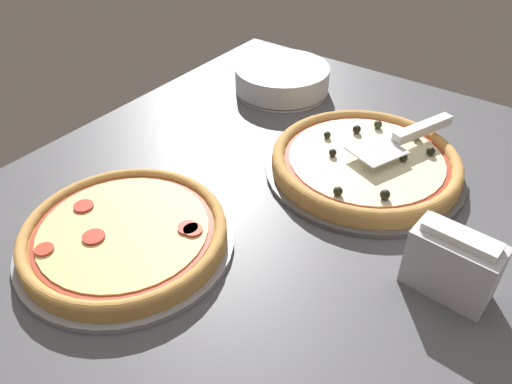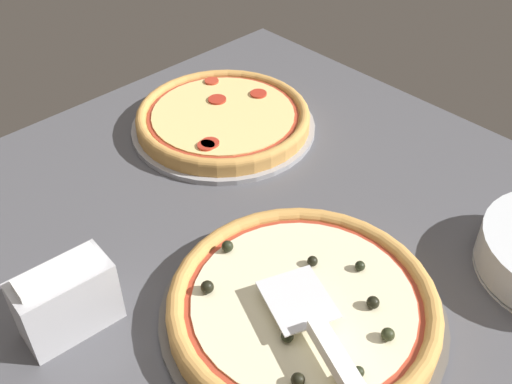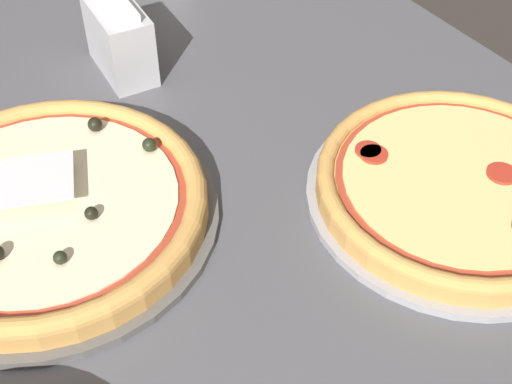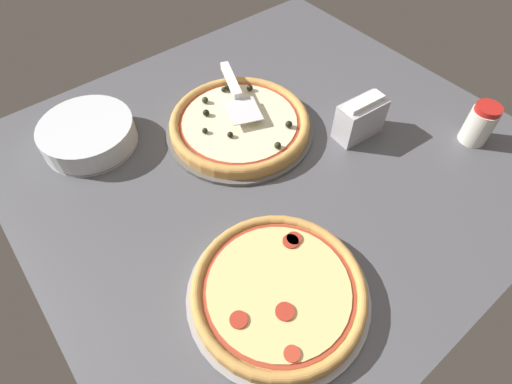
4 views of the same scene
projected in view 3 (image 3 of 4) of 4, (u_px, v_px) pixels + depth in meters
The scene contains 6 objects.
ground_plane at pixel (142, 188), 87.45cm from camera, with size 120.23×112.70×3.60cm, color #4C4C51.
pizza_pan_front at pixel (49, 219), 80.50cm from camera, with size 38.57×38.57×1.00cm, color #565451.
pizza_front at pixel (45, 205), 78.98cm from camera, with size 36.25×36.25×4.34cm.
pizza_pan_back at pixel (457, 197), 83.08cm from camera, with size 35.18×35.18×1.00cm, color #939399.
pizza_back at pixel (460, 183), 81.58cm from camera, with size 33.07×33.07×3.16cm.
napkin_holder at pixel (120, 38), 98.89cm from camera, with size 12.80×7.06×11.13cm.
Camera 3 is at (60.77, -22.24, 58.68)cm, focal length 50.00 mm.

